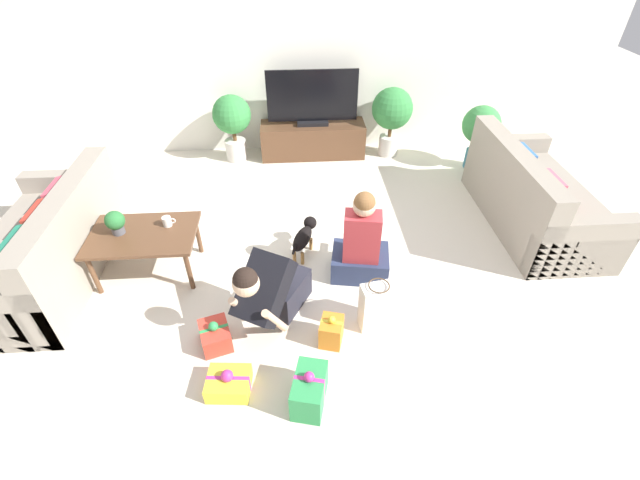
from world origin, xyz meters
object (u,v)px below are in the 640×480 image
(sofa_left, at_px, (47,249))
(potted_plant_back_left, at_px, (232,120))
(tv_console, at_px, (313,140))
(gift_box_b, at_px, (331,331))
(mug, at_px, (167,221))
(dog, at_px, (304,236))
(gift_box_a, at_px, (309,390))
(gift_box_c, at_px, (229,383))
(gift_bag_a, at_px, (377,306))
(potted_plant_back_right, at_px, (392,113))
(person_sitting, at_px, (361,246))
(sofa_right, at_px, (532,198))
(potted_plant_corner_right, at_px, (481,129))
(coffee_table, at_px, (144,238))
(tabletop_plant, at_px, (115,222))
(tv, at_px, (312,101))
(gift_box_d, at_px, (215,335))
(person_kneeling, at_px, (271,290))

(sofa_left, height_order, potted_plant_back_left, potted_plant_back_left)
(tv_console, relative_size, gift_box_b, 4.93)
(sofa_left, bearing_deg, gift_box_b, 68.81)
(gift_box_b, xyz_separation_m, mug, (-1.41, 1.06, 0.38))
(dog, height_order, gift_box_a, gift_box_a)
(gift_box_c, distance_m, gift_bag_a, 1.27)
(potted_plant_back_right, bearing_deg, tv_console, 177.27)
(person_sitting, height_order, gift_bag_a, person_sitting)
(sofa_right, height_order, gift_box_b, sofa_right)
(gift_box_a, height_order, gift_box_b, gift_box_a)
(person_sitting, bearing_deg, gift_box_c, 55.63)
(gift_box_c, bearing_deg, potted_plant_corner_right, 47.16)
(coffee_table, bearing_deg, gift_box_a, -46.06)
(gift_box_a, bearing_deg, gift_bag_a, 49.01)
(sofa_left, xyz_separation_m, gift_bag_a, (2.88, -0.83, -0.09))
(gift_box_c, height_order, tabletop_plant, tabletop_plant)
(gift_bag_a, bearing_deg, gift_box_c, -155.39)
(tv, distance_m, person_sitting, 2.54)
(coffee_table, bearing_deg, potted_plant_back_left, 74.79)
(potted_plant_back_right, height_order, gift_bag_a, potted_plant_back_right)
(sofa_left, xyz_separation_m, gift_box_c, (1.73, -1.35, -0.23))
(potted_plant_corner_right, relative_size, person_sitting, 0.90)
(gift_box_b, distance_m, mug, 1.80)
(tv_console, bearing_deg, potted_plant_corner_right, -13.50)
(dog, height_order, tabletop_plant, tabletop_plant)
(potted_plant_back_right, bearing_deg, potted_plant_corner_right, -23.41)
(sofa_right, relative_size, tv, 1.56)
(tv, bearing_deg, gift_bag_a, -83.81)
(gift_box_b, xyz_separation_m, gift_bag_a, (0.38, 0.15, 0.10))
(potted_plant_back_left, height_order, mug, potted_plant_back_left)
(coffee_table, relative_size, potted_plant_back_left, 1.07)
(person_sitting, relative_size, gift_box_b, 3.27)
(tv, distance_m, potted_plant_back_right, 1.06)
(gift_box_b, relative_size, gift_bag_a, 0.62)
(dog, bearing_deg, gift_box_d, 78.72)
(mug, bearing_deg, potted_plant_back_right, 40.66)
(coffee_table, xyz_separation_m, potted_plant_corner_right, (3.75, 1.80, 0.14))
(gift_bag_a, relative_size, tabletop_plant, 2.05)
(tv, relative_size, potted_plant_back_right, 1.27)
(sofa_right, bearing_deg, coffee_table, 97.77)
(tv_console, distance_m, gift_bag_a, 3.13)
(potted_plant_corner_right, relative_size, gift_box_d, 2.48)
(person_kneeling, height_order, person_sitting, person_sitting)
(potted_plant_back_left, relative_size, person_sitting, 0.95)
(tv_console, relative_size, dog, 2.72)
(gift_box_b, bearing_deg, person_sitting, 66.40)
(person_kneeling, bearing_deg, potted_plant_back_right, 91.79)
(gift_box_b, bearing_deg, tv, 89.30)
(gift_box_c, bearing_deg, gift_box_a, -13.49)
(potted_plant_back_left, bearing_deg, tv, 2.73)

